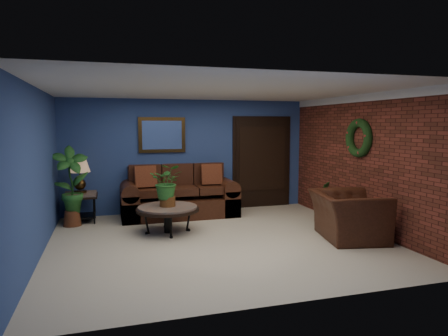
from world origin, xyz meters
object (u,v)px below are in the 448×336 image
object	(u,v)px
sofa	(179,199)
table_lamp	(80,171)
coffee_table	(168,209)
side_chair	(197,190)
armchair	(348,216)
end_table	(81,200)

from	to	relation	value
sofa	table_lamp	world-z (taller)	table_lamp
coffee_table	side_chair	xyz separation A→B (m)	(0.84, 1.35, 0.09)
coffee_table	table_lamp	world-z (taller)	table_lamp
armchair	side_chair	bearing A→B (deg)	49.55
end_table	armchair	size ratio (longest dim) A/B	0.53
coffee_table	table_lamp	xyz separation A→B (m)	(-1.55, 1.29, 0.61)
coffee_table	side_chair	world-z (taller)	side_chair
coffee_table	armchair	size ratio (longest dim) A/B	0.92
coffee_table	side_chair	bearing A→B (deg)	58.11
end_table	table_lamp	xyz separation A→B (m)	(0.00, -0.00, 0.58)
coffee_table	table_lamp	size ratio (longest dim) A/B	1.65
armchair	sofa	bearing A→B (deg)	54.96
end_table	armchair	xyz separation A→B (m)	(4.45, -2.55, -0.05)
sofa	table_lamp	xyz separation A→B (m)	(-1.99, -0.04, 0.67)
coffee_table	armchair	world-z (taller)	armchair
coffee_table	end_table	world-z (taller)	end_table
sofa	side_chair	distance (m)	0.44
end_table	table_lamp	bearing A→B (deg)	-63.43
coffee_table	end_table	distance (m)	2.02
sofa	side_chair	xyz separation A→B (m)	(0.41, 0.03, 0.16)
table_lamp	sofa	bearing A→B (deg)	1.20
coffee_table	end_table	bearing A→B (deg)	140.31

